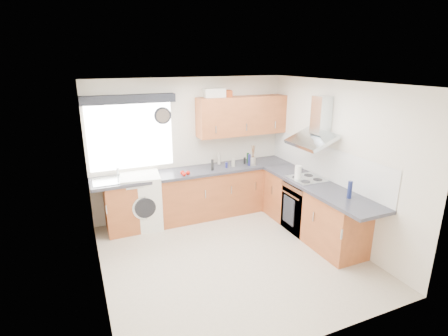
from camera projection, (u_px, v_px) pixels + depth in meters
name	position (u px, v px, depth m)	size (l,w,h in m)	color
ground_plane	(231.00, 256.00, 5.17)	(3.60, 3.60, 0.00)	beige
ceiling	(233.00, 83.00, 4.42)	(3.60, 3.60, 0.02)	white
wall_back	(191.00, 148.00, 6.37)	(3.60, 0.02, 2.50)	silver
wall_front	(314.00, 234.00, 3.22)	(3.60, 0.02, 2.50)	silver
wall_left	(93.00, 196.00, 4.11)	(0.02, 3.60, 2.50)	silver
wall_right	(336.00, 162.00, 5.48)	(0.02, 3.60, 2.50)	silver
window	(131.00, 136.00, 5.87)	(1.40, 0.02, 1.10)	white
window_blind	(129.00, 99.00, 5.61)	(1.50, 0.18, 0.14)	black
splashback	(323.00, 161.00, 5.76)	(0.01, 3.00, 0.54)	white
base_cab_back	(192.00, 196.00, 6.32)	(3.00, 0.58, 0.86)	brown
base_cab_corner	(269.00, 184.00, 6.92)	(0.60, 0.60, 0.86)	brown
base_cab_right	(311.00, 209.00, 5.75)	(0.58, 2.10, 0.86)	brown
worktop_back	(197.00, 171.00, 6.22)	(3.60, 0.62, 0.05)	#2E2F37
worktop_right	(319.00, 186.00, 5.48)	(0.62, 2.42, 0.05)	#2E2F37
sink	(119.00, 177.00, 5.69)	(0.84, 0.46, 0.10)	silver
oven	(305.00, 206.00, 5.87)	(0.56, 0.58, 0.85)	black
hob_plate	(307.00, 179.00, 5.73)	(0.52, 0.52, 0.01)	silver
extractor_hood	(316.00, 127.00, 5.51)	(0.52, 0.78, 0.66)	silver
upper_cabinets	(242.00, 116.00, 6.42)	(1.70, 0.35, 0.70)	brown
washing_machine	(142.00, 201.00, 5.98)	(0.64, 0.62, 0.94)	white
wall_clock	(163.00, 116.00, 5.96)	(0.29, 0.29, 0.04)	black
casserole	(214.00, 93.00, 6.17)	(0.37, 0.27, 0.16)	white
storage_box	(224.00, 93.00, 6.26)	(0.25, 0.20, 0.11)	#A54017
utensil_pot	(253.00, 161.00, 6.46)	(0.11, 0.11, 0.16)	slate
kitchen_roll	(298.00, 173.00, 5.68)	(0.11, 0.11, 0.23)	white
tomato_cluster	(185.00, 173.00, 5.92)	(0.15, 0.15, 0.07)	red
jar_0	(219.00, 159.00, 6.52)	(0.06, 0.06, 0.22)	#BFB5A3
jar_1	(248.00, 158.00, 6.61)	(0.05, 0.05, 0.19)	#184418
jar_2	(212.00, 165.00, 6.16)	(0.05, 0.05, 0.20)	black
jar_3	(245.00, 161.00, 6.56)	(0.04, 0.04, 0.12)	black
jar_4	(226.00, 165.00, 6.32)	(0.05, 0.05, 0.10)	navy
jar_5	(233.00, 163.00, 6.38)	(0.06, 0.06, 0.15)	#9F9987
jar_6	(249.00, 160.00, 6.43)	(0.05, 0.05, 0.22)	#171B50
bottle_0	(350.00, 190.00, 4.91)	(0.06, 0.06, 0.25)	navy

